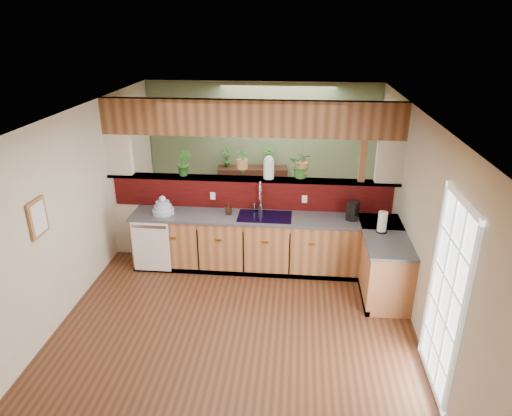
# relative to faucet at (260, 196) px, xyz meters

# --- Properties ---
(ground) EXTENTS (4.60, 7.00, 0.01)m
(ground) POSITION_rel_faucet_xyz_m (-0.17, -1.13, -1.18)
(ground) COLOR #4D2918
(ground) RESTS_ON ground
(ceiling) EXTENTS (4.60, 7.00, 0.01)m
(ceiling) POSITION_rel_faucet_xyz_m (-0.17, -1.13, 1.42)
(ceiling) COLOR brown
(ceiling) RESTS_ON ground
(wall_back) EXTENTS (4.60, 0.02, 2.60)m
(wall_back) POSITION_rel_faucet_xyz_m (-0.17, 2.37, 0.12)
(wall_back) COLOR beige
(wall_back) RESTS_ON ground
(wall_left) EXTENTS (0.02, 7.00, 2.60)m
(wall_left) POSITION_rel_faucet_xyz_m (-2.47, -1.13, 0.12)
(wall_left) COLOR beige
(wall_left) RESTS_ON ground
(wall_right) EXTENTS (0.02, 7.00, 2.60)m
(wall_right) POSITION_rel_faucet_xyz_m (2.13, -1.13, 0.12)
(wall_right) COLOR beige
(wall_right) RESTS_ON ground
(pass_through_partition) EXTENTS (4.60, 0.21, 2.60)m
(pass_through_partition) POSITION_rel_faucet_xyz_m (-0.14, 0.22, 0.01)
(pass_through_partition) COLOR beige
(pass_through_partition) RESTS_ON ground
(pass_through_ledge) EXTENTS (4.60, 0.21, 0.04)m
(pass_through_ledge) POSITION_rel_faucet_xyz_m (-0.17, 0.22, 0.19)
(pass_through_ledge) COLOR brown
(pass_through_ledge) RESTS_ON ground
(header_beam) EXTENTS (4.60, 0.15, 0.55)m
(header_beam) POSITION_rel_faucet_xyz_m (-0.17, 0.22, 1.15)
(header_beam) COLOR brown
(header_beam) RESTS_ON ground
(sage_backwall) EXTENTS (4.55, 0.02, 2.55)m
(sage_backwall) POSITION_rel_faucet_xyz_m (-0.17, 2.35, 0.12)
(sage_backwall) COLOR #596C4A
(sage_backwall) RESTS_ON ground
(countertop) EXTENTS (4.14, 1.52, 0.90)m
(countertop) POSITION_rel_faucet_xyz_m (0.67, -0.26, -0.73)
(countertop) COLOR #945A33
(countertop) RESTS_ON ground
(dishwasher) EXTENTS (0.58, 0.03, 0.82)m
(dishwasher) POSITION_rel_faucet_xyz_m (-1.65, -0.46, -0.72)
(dishwasher) COLOR white
(dishwasher) RESTS_ON ground
(navy_sink) EXTENTS (0.82, 0.50, 0.18)m
(navy_sink) POSITION_rel_faucet_xyz_m (0.08, -0.15, -0.36)
(navy_sink) COLOR black
(navy_sink) RESTS_ON countertop
(french_door) EXTENTS (0.06, 1.02, 2.16)m
(french_door) POSITION_rel_faucet_xyz_m (2.10, -2.43, -0.13)
(french_door) COLOR white
(french_door) RESTS_ON ground
(framed_print) EXTENTS (0.04, 0.35, 0.45)m
(framed_print) POSITION_rel_faucet_xyz_m (-2.44, -1.93, 0.37)
(framed_print) COLOR #945A33
(framed_print) RESTS_ON wall_left
(faucet) EXTENTS (0.23, 0.23, 0.52)m
(faucet) POSITION_rel_faucet_xyz_m (0.00, 0.00, 0.00)
(faucet) COLOR #B7B7B2
(faucet) RESTS_ON countertop
(dish_stack) EXTENTS (0.34, 0.34, 0.29)m
(dish_stack) POSITION_rel_faucet_xyz_m (-1.49, -0.18, -0.19)
(dish_stack) COLOR #A0ADCF
(dish_stack) RESTS_ON countertop
(soap_dispenser) EXTENTS (0.09, 0.09, 0.19)m
(soap_dispenser) POSITION_rel_faucet_xyz_m (-0.48, -0.11, -0.18)
(soap_dispenser) COLOR #351F13
(soap_dispenser) RESTS_ON countertop
(coffee_maker) EXTENTS (0.14, 0.24, 0.26)m
(coffee_maker) POSITION_rel_faucet_xyz_m (1.41, -0.11, -0.16)
(coffee_maker) COLOR black
(coffee_maker) RESTS_ON countertop
(paper_towel) EXTENTS (0.15, 0.15, 0.33)m
(paper_towel) POSITION_rel_faucet_xyz_m (1.77, -0.54, -0.13)
(paper_towel) COLOR black
(paper_towel) RESTS_ON countertop
(glass_jar) EXTENTS (0.17, 0.17, 0.37)m
(glass_jar) POSITION_rel_faucet_xyz_m (0.11, 0.22, 0.39)
(glass_jar) COLOR silver
(glass_jar) RESTS_ON pass_through_ledge
(ledge_plant_left) EXTENTS (0.28, 0.24, 0.43)m
(ledge_plant_left) POSITION_rel_faucet_xyz_m (-1.22, 0.22, 0.43)
(ledge_plant_left) COLOR #25541D
(ledge_plant_left) RESTS_ON pass_through_ledge
(hanging_plant_a) EXTENTS (0.20, 0.17, 0.51)m
(hanging_plant_a) POSITION_rel_faucet_xyz_m (-0.30, 0.22, 0.59)
(hanging_plant_a) COLOR brown
(hanging_plant_a) RESTS_ON header_beam
(hanging_plant_b) EXTENTS (0.44, 0.41, 0.55)m
(hanging_plant_b) POSITION_rel_faucet_xyz_m (0.62, 0.22, 0.62)
(hanging_plant_b) COLOR brown
(hanging_plant_b) RESTS_ON header_beam
(shelving_console) EXTENTS (1.41, 0.50, 0.92)m
(shelving_console) POSITION_rel_faucet_xyz_m (-0.33, 2.12, -0.68)
(shelving_console) COLOR black
(shelving_console) RESTS_ON ground
(shelf_plant_a) EXTENTS (0.26, 0.22, 0.41)m
(shelf_plant_a) POSITION_rel_faucet_xyz_m (-0.86, 2.12, -0.02)
(shelf_plant_a) COLOR #25541D
(shelf_plant_a) RESTS_ON shelving_console
(shelf_plant_b) EXTENTS (0.29, 0.29, 0.42)m
(shelf_plant_b) POSITION_rel_faucet_xyz_m (-0.02, 2.12, -0.01)
(shelf_plant_b) COLOR #25541D
(shelf_plant_b) RESTS_ON shelving_console
(floor_plant) EXTENTS (0.87, 0.80, 0.81)m
(floor_plant) POSITION_rel_faucet_xyz_m (0.62, 1.42, -0.77)
(floor_plant) COLOR #25541D
(floor_plant) RESTS_ON ground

